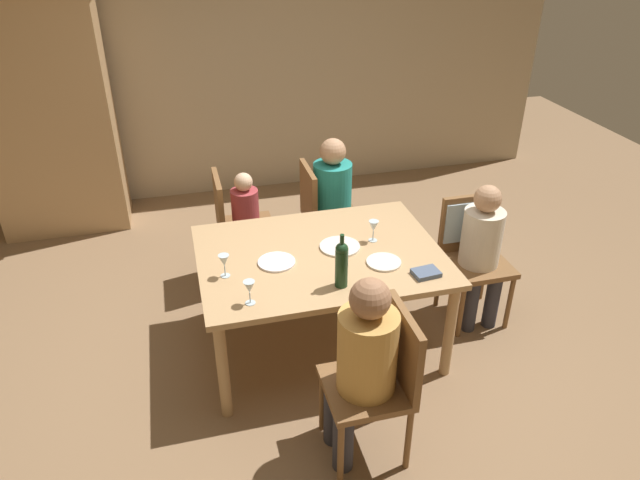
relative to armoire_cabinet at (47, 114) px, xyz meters
name	(u,v)px	position (x,y,z in m)	size (l,w,h in m)	color
ground_plane	(320,341)	(1.89, -2.34, -1.10)	(10.00, 10.00, 0.00)	#846647
rear_room_partition	(250,61)	(1.89, 0.45, 0.25)	(6.40, 0.12, 2.70)	tan
armoire_cabinet	(47,114)	(0.00, 0.00, 0.00)	(1.18, 0.62, 2.18)	tan
dining_table	(320,263)	(1.89, -2.34, -0.44)	(1.58, 1.17, 0.74)	tan
chair_right_end	(472,240)	(3.06, -2.21, -0.50)	(0.44, 0.46, 0.92)	brown
chair_far_right	(322,211)	(2.16, -1.37, -0.56)	(0.44, 0.44, 0.92)	brown
chair_near	(381,375)	(1.98, -3.30, -0.56)	(0.44, 0.44, 0.92)	brown
chair_far_left	(235,221)	(1.45, -1.37, -0.56)	(0.44, 0.44, 0.92)	brown
person_woman_host	(482,246)	(3.06, -2.36, -0.47)	(0.28, 0.33, 1.08)	#33333D
person_man_bearded	(335,195)	(2.27, -1.37, -0.44)	(0.36, 0.31, 1.14)	#33333D
person_man_guest	(362,360)	(1.87, -3.30, -0.43)	(0.36, 0.32, 1.15)	#33333D
person_child_small	(249,217)	(1.56, -1.37, -0.54)	(0.25, 0.22, 0.94)	#33333D
wine_bottle_tall_green	(342,263)	(1.92, -2.72, -0.20)	(0.08, 0.08, 0.35)	#19381E
wine_glass_near_left	(249,288)	(1.37, -2.77, -0.25)	(0.07, 0.07, 0.15)	silver
wine_glass_centre	(224,261)	(1.26, -2.45, -0.25)	(0.07, 0.07, 0.15)	silver
wine_glass_near_right	(374,227)	(2.28, -2.27, -0.25)	(0.07, 0.07, 0.15)	silver
dinner_plate_host	(277,262)	(1.59, -2.38, -0.35)	(0.24, 0.24, 0.01)	white
dinner_plate_guest_left	(340,247)	(2.04, -2.30, -0.35)	(0.27, 0.27, 0.01)	silver
dinner_plate_guest_right	(384,262)	(2.25, -2.55, -0.35)	(0.22, 0.22, 0.01)	silver
folded_napkin	(426,273)	(2.46, -2.75, -0.34)	(0.16, 0.12, 0.03)	#4C5B75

